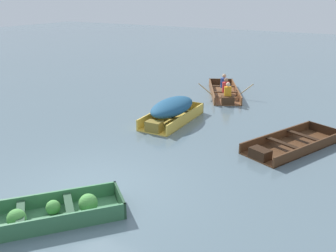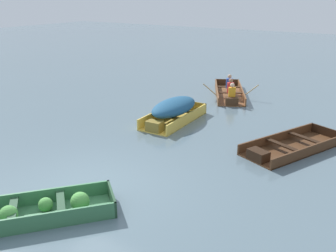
# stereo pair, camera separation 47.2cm
# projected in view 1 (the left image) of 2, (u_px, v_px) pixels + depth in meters

# --- Properties ---
(ground_plane) EXTENTS (80.00, 80.00, 0.00)m
(ground_plane) POSITION_uv_depth(u_px,v_px,m) (93.00, 190.00, 8.76)
(ground_plane) COLOR slate
(dinghy_green_foreground) EXTENTS (2.77, 3.02, 0.44)m
(dinghy_green_foreground) POSITION_uv_depth(u_px,v_px,m) (44.00, 214.00, 7.52)
(dinghy_green_foreground) COLOR #387047
(dinghy_green_foreground) RESTS_ON ground
(skiff_dark_varnish_near_moored) EXTENTS (2.46, 3.58, 0.32)m
(skiff_dark_varnish_near_moored) POSITION_uv_depth(u_px,v_px,m) (290.00, 145.00, 11.07)
(skiff_dark_varnish_near_moored) COLOR #4C2D19
(skiff_dark_varnish_near_moored) RESTS_ON ground
(skiff_yellow_mid_moored) EXTENTS (1.28, 2.97, 0.81)m
(skiff_yellow_mid_moored) POSITION_uv_depth(u_px,v_px,m) (172.00, 109.00, 13.24)
(skiff_yellow_mid_moored) COLOR #E5BC47
(skiff_yellow_mid_moored) RESTS_ON ground
(rowboat_wooden_brown_with_crew) EXTENTS (2.70, 3.72, 0.91)m
(rowboat_wooden_brown_with_crew) POSITION_uv_depth(u_px,v_px,m) (224.00, 92.00, 16.62)
(rowboat_wooden_brown_with_crew) COLOR brown
(rowboat_wooden_brown_with_crew) RESTS_ON ground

